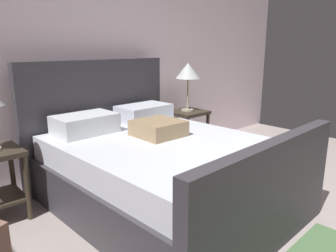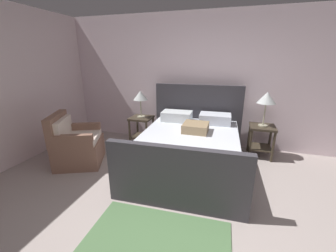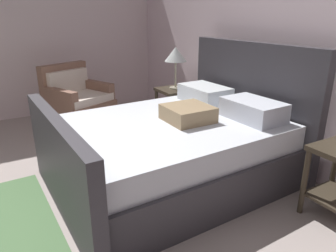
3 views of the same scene
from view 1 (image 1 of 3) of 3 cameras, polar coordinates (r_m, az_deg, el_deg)
The scene contains 4 objects.
wall_back at distance 3.87m, azimuth -10.40°, elevation 12.31°, with size 6.49×0.12×2.63m, color silver.
bed at distance 2.91m, azimuth -1.58°, elevation -7.27°, with size 1.80×2.19×1.28m.
nightstand_right at distance 4.23m, azimuth 3.46°, elevation 0.11°, with size 0.44×0.44×0.60m.
table_lamp_right at distance 4.12m, azimuth 3.60°, elevation 9.61°, with size 0.32×0.32×0.62m.
Camera 1 is at (-2.05, -0.44, 1.41)m, focal length 34.16 mm.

